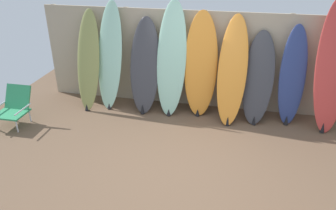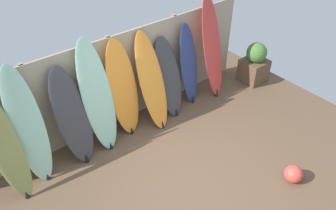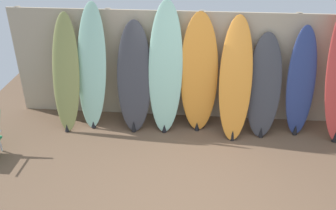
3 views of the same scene
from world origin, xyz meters
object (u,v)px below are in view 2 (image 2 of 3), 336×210
Objects in this scene: surfboard_charcoal_6 at (169,78)px; surfboard_charcoal_2 at (72,117)px; planter_box at (255,63)px; surfboard_olive_0 at (5,146)px; surfboard_navy_7 at (189,66)px; beach_ball at (293,174)px; surfboard_orange_4 at (123,90)px; surfboard_seafoam_3 at (98,98)px; surfboard_seafoam_1 at (28,127)px; surfboard_orange_5 at (152,83)px; surfboard_red_8 at (213,49)px.

surfboard_charcoal_2 is at bearing -179.44° from surfboard_charcoal_6.
surfboard_olive_0 is at bearing 177.03° from planter_box.
surfboard_charcoal_6 is 0.92× the size of surfboard_navy_7.
surfboard_charcoal_2 is at bearing 132.04° from beach_ball.
surfboard_seafoam_3 is at bearing -176.00° from surfboard_orange_4.
surfboard_seafoam_1 reaches higher than surfboard_orange_4.
surfboard_olive_0 is 1.16× the size of surfboard_charcoal_6.
surfboard_seafoam_1 is at bearing 178.69° from surfboard_seafoam_3.
surfboard_seafoam_1 reaches higher than surfboard_orange_5.
surfboard_charcoal_2 is 1.10× the size of surfboard_charcoal_6.
surfboard_orange_5 is at bearing 0.01° from surfboard_olive_0.
surfboard_red_8 is 7.28× the size of beach_ball.
surfboard_charcoal_6 is (0.45, 0.07, -0.12)m from surfboard_orange_5.
surfboard_charcoal_2 is at bearing -176.94° from surfboard_orange_4.
surfboard_charcoal_6 is at bearing -0.53° from surfboard_seafoam_1.
planter_box is at bearing -2.97° from surfboard_olive_0.
surfboard_olive_0 is 0.89× the size of surfboard_seafoam_3.
surfboard_seafoam_3 reaches higher than surfboard_olive_0.
surfboard_red_8 reaches higher than surfboard_orange_5.
surfboard_seafoam_1 is 1.16m from surfboard_seafoam_3.
surfboard_seafoam_1 is at bearing 175.72° from planter_box.
surfboard_navy_7 is at bearing 1.17° from surfboard_charcoal_2.
beach_ball is (2.41, -2.67, -0.69)m from surfboard_charcoal_2.
surfboard_seafoam_3 reaches higher than surfboard_navy_7.
beach_ball is at bearing -37.06° from surfboard_olive_0.
surfboard_orange_4 reaches higher than surfboard_navy_7.
surfboard_orange_5 is at bearing -171.53° from surfboard_charcoal_6.
surfboard_navy_7 is at bearing 167.40° from planter_box.
beach_ball is at bearing -62.70° from surfboard_orange_4.
surfboard_orange_5 is 1.07× the size of surfboard_navy_7.
surfboard_navy_7 is (1.55, -0.00, -0.09)m from surfboard_orange_4.
planter_box is (1.11, -0.30, -0.61)m from surfboard_red_8.
surfboard_orange_4 is at bearing 2.79° from surfboard_olive_0.
surfboard_orange_4 is 1.03× the size of surfboard_orange_5.
surfboard_olive_0 is at bearing -179.99° from surfboard_orange_5.
surfboard_olive_0 is 0.84× the size of surfboard_red_8.
surfboard_charcoal_2 is 0.51m from surfboard_seafoam_3.
surfboard_charcoal_2 is 4.25m from planter_box.
surfboard_seafoam_3 is (1.55, 0.06, 0.11)m from surfboard_olive_0.
surfboard_navy_7 reaches higher than planter_box.
surfboard_red_8 reaches higher than surfboard_orange_4.
surfboard_seafoam_1 is at bearing 178.93° from surfboard_red_8.
surfboard_orange_4 is at bearing 0.32° from surfboard_seafoam_1.
surfboard_olive_0 is 2.62m from surfboard_orange_5.
surfboard_orange_4 is 1.97× the size of planter_box.
surfboard_orange_4 is 3.16m from beach_ball.
beach_ball is at bearing -127.71° from planter_box.
surfboard_navy_7 is 5.78× the size of beach_ball.
surfboard_seafoam_1 is 0.92× the size of surfboard_red_8.
surfboard_navy_7 is 0.79× the size of surfboard_red_8.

